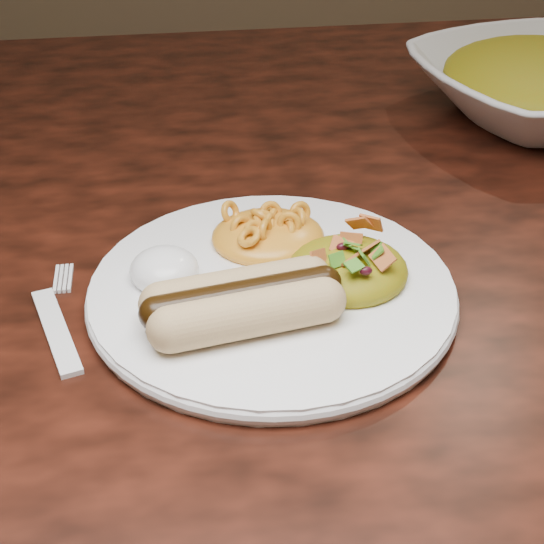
{
  "coord_description": "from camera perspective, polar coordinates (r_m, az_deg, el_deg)",
  "views": [
    {
      "loc": [
        0.0,
        -0.65,
        1.1
      ],
      "look_at": [
        0.07,
        -0.17,
        0.77
      ],
      "focal_mm": 55.0,
      "sensor_mm": 36.0,
      "label": 1
    }
  ],
  "objects": [
    {
      "name": "fork",
      "position": [
        0.59,
        -14.56,
        -3.92
      ],
      "size": [
        0.06,
        0.15,
        0.0
      ],
      "primitive_type": "cube",
      "rotation": [
        0.0,
        0.0,
        0.28
      ],
      "color": "white",
      "rests_on": "table"
    },
    {
      "name": "sour_cream",
      "position": [
        0.6,
        -7.43,
        0.71
      ],
      "size": [
        0.06,
        0.06,
        0.03
      ],
      "primitive_type": "ellipsoid",
      "rotation": [
        0.0,
        0.0,
        -0.3
      ],
      "color": "white",
      "rests_on": "plate"
    },
    {
      "name": "serving_bowl",
      "position": [
        0.93,
        18.12,
        11.88
      ],
      "size": [
        0.31,
        0.31,
        0.06
      ],
      "primitive_type": "imported",
      "rotation": [
        0.0,
        0.0,
        0.26
      ],
      "color": "white",
      "rests_on": "table"
    },
    {
      "name": "mac_and_cheese",
      "position": [
        0.64,
        -0.28,
        3.42
      ],
      "size": [
        0.1,
        0.09,
        0.03
      ],
      "primitive_type": "ellipsoid",
      "rotation": [
        0.0,
        0.0,
        0.15
      ],
      "color": "orange",
      "rests_on": "plate"
    },
    {
      "name": "hotdog",
      "position": [
        0.55,
        -2.02,
        -2.01
      ],
      "size": [
        0.12,
        0.08,
        0.03
      ],
      "rotation": [
        0.0,
        0.0,
        0.18
      ],
      "color": "#DAC973",
      "rests_on": "plate"
    },
    {
      "name": "plate",
      "position": [
        0.6,
        0.0,
        -1.33
      ],
      "size": [
        0.26,
        0.26,
        0.01
      ],
      "primitive_type": "cylinder",
      "rotation": [
        0.0,
        0.0,
        -0.0
      ],
      "color": "white",
      "rests_on": "table"
    },
    {
      "name": "table",
      "position": [
        0.79,
        -6.49,
        -0.66
      ],
      "size": [
        1.6,
        0.9,
        0.75
      ],
      "color": "#48190E",
      "rests_on": "floor"
    },
    {
      "name": "taco_salad",
      "position": [
        0.6,
        5.24,
        0.83
      ],
      "size": [
        0.09,
        0.08,
        0.04
      ],
      "rotation": [
        0.0,
        0.0,
        0.01
      ],
      "color": "#AF5701",
      "rests_on": "plate"
    }
  ]
}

